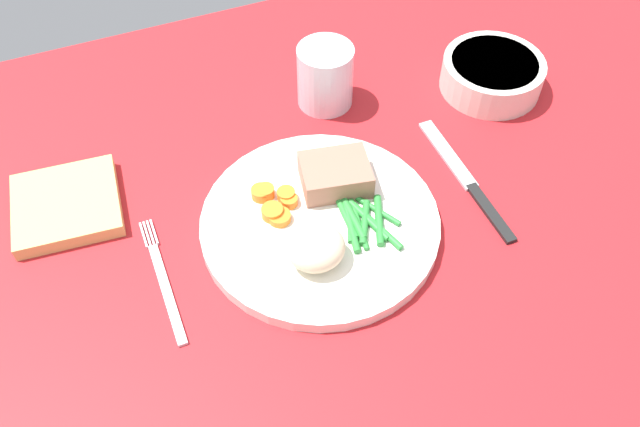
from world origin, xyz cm
name	(u,v)px	position (x,y,z in cm)	size (l,w,h in cm)	color
dining_table	(345,232)	(0.00, 0.00, 1.00)	(120.00, 90.00, 2.00)	red
dinner_plate	(320,224)	(-2.69, 0.85, 2.80)	(26.62, 26.62, 1.60)	white
meat_portion	(335,175)	(0.90, 5.04, 5.14)	(7.73, 6.11, 3.09)	#A86B56
mashed_potatoes	(316,248)	(-5.09, -3.94, 5.57)	(6.17, 5.76, 3.94)	beige
carrot_slices	(274,202)	(-6.74, 4.71, 4.17)	(4.66, 6.28, 1.27)	orange
green_beans	(362,220)	(1.43, -1.23, 3.98)	(6.78, 9.98, 0.88)	#2D8C38
fork	(163,280)	(-20.70, 0.59, 2.20)	(1.44, 16.60, 0.40)	silver
knife	(467,181)	(16.10, 0.56, 2.20)	(1.70, 20.50, 0.64)	black
water_glass	(325,80)	(5.98, 20.32, 5.55)	(7.21, 7.21, 8.24)	silver
salad_bowl	(492,73)	(27.50, 14.44, 4.43)	(13.32, 13.32, 4.32)	silver
napkin	(67,205)	(-28.44, 14.20, 2.87)	(11.72, 11.46, 1.75)	#DBBC6B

